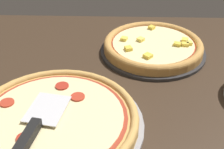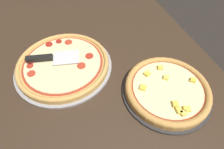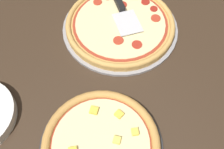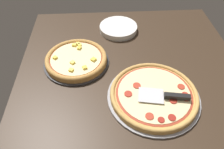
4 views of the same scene
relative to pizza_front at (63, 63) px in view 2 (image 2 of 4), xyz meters
The scene contains 6 objects.
ground_plane 8.83cm from the pizza_front, 79.84° to the left, with size 150.64×114.88×3.60cm, color #38281C.
pizza_pan_front 1.94cm from the pizza_front, 25.62° to the left, with size 41.58×41.58×1.00cm, color #939399.
pizza_front is the anchor object (origin of this frame).
pizza_pan_back 44.01cm from the pizza_front, 54.61° to the left, with size 33.98×33.98×1.00cm, color #2D2D30.
pizza_back 43.97cm from the pizza_front, 54.60° to the left, with size 31.94×31.94×3.53cm.
serving_spatula 6.80cm from the pizza_front, 119.02° to the right, with size 10.09×22.53×2.00cm.
Camera 2 is at (54.05, -3.29, 56.83)cm, focal length 28.00 mm.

